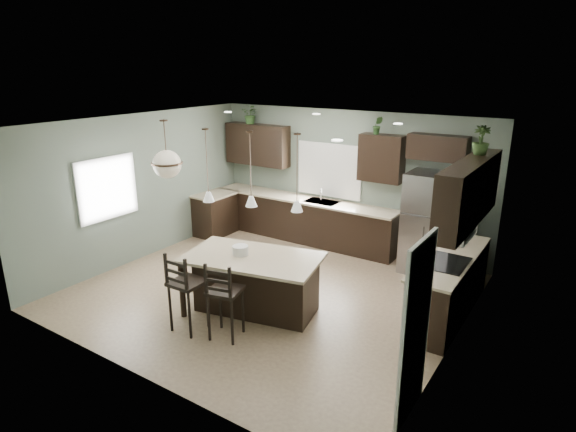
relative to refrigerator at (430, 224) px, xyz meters
The scene contains 32 objects.
ground 3.13m from the refrigerator, 130.31° to the right, with size 6.00×6.00×0.00m, color #9E8466.
pantry_door 3.97m from the refrigerator, 74.76° to the right, with size 0.04×0.82×2.04m, color white.
window_back 2.46m from the refrigerator, 168.90° to the left, with size 1.35×0.02×1.00m, color white.
window_left 5.83m from the refrigerator, 147.96° to the right, with size 0.02×1.10×1.00m, color white.
left_return_cabs 4.69m from the refrigerator, behind, with size 0.60×0.90×0.90m, color black.
left_return_countertop 4.65m from the refrigerator, behind, with size 0.66×0.96×0.04m, color beige.
back_lower_cabs 2.83m from the refrigerator, behind, with size 4.20×0.60×0.90m, color black.
back_countertop 2.79m from the refrigerator, behind, with size 4.20×0.66×0.04m, color beige.
sink_inset 2.34m from the refrigerator, behind, with size 0.70×0.45×0.01m, color gray.
faucet 2.34m from the refrigerator, behind, with size 0.02×0.02×0.28m, color silver.
back_upper_left 4.22m from the refrigerator, behind, with size 1.55×0.34×0.90m, color black.
back_upper_right 1.56m from the refrigerator, 165.04° to the left, with size 0.85×0.34×0.90m, color black.
fridge_header 1.36m from the refrigerator, 105.18° to the left, with size 1.05×0.34×0.45m, color black.
right_lower_cabs 1.67m from the refrigerator, 61.30° to the right, with size 0.60×2.35×0.90m, color black.
right_countertop 1.59m from the refrigerator, 61.93° to the right, with size 0.66×2.35×0.04m, color beige.
cooktop 1.84m from the refrigerator, 65.97° to the right, with size 0.58×0.75×0.02m, color black.
wall_oven_front 1.80m from the refrigerator, 74.57° to the right, with size 0.01×0.72×0.60m, color gray.
right_upper_cabs 1.96m from the refrigerator, 57.37° to the right, with size 0.34×2.35×0.90m, color black.
microwave 1.98m from the refrigerator, 63.18° to the right, with size 0.40×0.75×0.40m, color gray.
refrigerator is the anchor object (origin of this frame).
kitchen_island 3.48m from the refrigerator, 120.32° to the right, with size 2.01×1.14×0.92m, color black.
serving_dish 3.59m from the refrigerator, 122.67° to the right, with size 0.24×0.24×0.14m, color silver.
bar_stool_left 4.48m from the refrigerator, 119.57° to the right, with size 0.45×0.45×1.21m, color black.
bar_stool_center 4.10m from the refrigerator, 113.52° to the right, with size 0.43×0.43×1.16m, color black.
pendant_left 4.17m from the refrigerator, 127.80° to the right, with size 0.17×0.17×1.10m, color silver, non-canonical shape.
pendant_center 3.70m from the refrigerator, 120.32° to the right, with size 0.17×0.17×1.10m, color white, non-canonical shape.
pendant_right 3.30m from the refrigerator, 110.50° to the right, with size 0.17×0.17×1.10m, color white, non-canonical shape.
chandelier 4.81m from the refrigerator, 144.20° to the right, with size 0.52×0.52×0.99m, color beige, non-canonical shape.
plant_back_left 4.56m from the refrigerator, behind, with size 0.37×0.32×0.41m, color #294920.
plant_back_right 2.07m from the refrigerator, 167.55° to the left, with size 0.18×0.15×0.33m, color #2B4E22.
plant_right_wall 2.09m from the refrigerator, 45.59° to the right, with size 0.24×0.24×0.42m, color #314B21.
room_shell 3.09m from the refrigerator, 130.31° to the right, with size 6.00×6.00×6.00m.
Camera 1 is at (4.29, -5.97, 3.67)m, focal length 30.00 mm.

